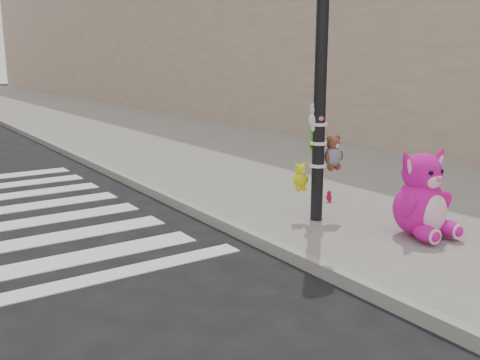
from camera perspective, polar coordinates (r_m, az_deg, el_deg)
ground at (r=4.62m, az=-1.47°, el=-16.44°), size 120.00×120.00×0.00m
sidewalk_near at (r=15.36m, az=-5.83°, el=4.26°), size 7.00×80.00×0.14m
curb_edge at (r=14.09m, az=-18.30°, el=2.96°), size 0.12×80.00×0.15m
bld_near at (r=26.77m, az=-5.84°, el=18.28°), size 5.00×60.00×10.00m
signal_pole at (r=7.11m, az=8.60°, el=8.29°), size 0.71×0.50×4.00m
pink_bunny at (r=6.88m, az=18.86°, el=-2.09°), size 0.77×0.84×1.09m
red_teddy at (r=8.29m, az=9.48°, el=-1.71°), size 0.15×0.14×0.18m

